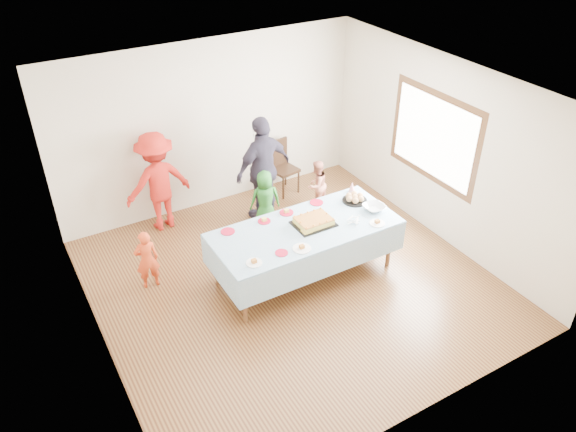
# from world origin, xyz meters

# --- Properties ---
(ground) EXTENTS (5.00, 5.00, 0.00)m
(ground) POSITION_xyz_m (0.00, 0.00, 0.00)
(ground) COLOR #482514
(ground) RESTS_ON ground
(room_walls) EXTENTS (5.04, 5.04, 2.72)m
(room_walls) POSITION_xyz_m (0.05, 0.00, 1.77)
(room_walls) COLOR beige
(room_walls) RESTS_ON ground
(party_table) EXTENTS (2.50, 1.10, 0.78)m
(party_table) POSITION_xyz_m (0.24, 0.06, 0.72)
(party_table) COLOR brown
(party_table) RESTS_ON ground
(birthday_cake) EXTENTS (0.53, 0.41, 0.09)m
(birthday_cake) POSITION_xyz_m (0.37, 0.07, 0.82)
(birthday_cake) COLOR black
(birthday_cake) RESTS_ON party_table
(rolls_tray) EXTENTS (0.35, 0.35, 0.11)m
(rolls_tray) POSITION_xyz_m (1.19, 0.28, 0.82)
(rolls_tray) COLOR black
(rolls_tray) RESTS_ON party_table
(punch_bowl) EXTENTS (0.29, 0.29, 0.07)m
(punch_bowl) POSITION_xyz_m (1.29, -0.05, 0.82)
(punch_bowl) COLOR silver
(punch_bowl) RESTS_ON party_table
(party_hat) EXTENTS (0.09, 0.09, 0.16)m
(party_hat) POSITION_xyz_m (1.31, 0.51, 0.86)
(party_hat) COLOR white
(party_hat) RESTS_ON party_table
(fork_pile) EXTENTS (0.24, 0.18, 0.07)m
(fork_pile) POSITION_xyz_m (0.88, -0.17, 0.81)
(fork_pile) COLOR white
(fork_pile) RESTS_ON party_table
(plate_red_far_a) EXTENTS (0.19, 0.19, 0.01)m
(plate_red_far_a) POSITION_xyz_m (-0.69, 0.48, 0.79)
(plate_red_far_a) COLOR #B60D2B
(plate_red_far_a) RESTS_ON party_table
(plate_red_far_b) EXTENTS (0.17, 0.17, 0.01)m
(plate_red_far_b) POSITION_xyz_m (-0.16, 0.46, 0.79)
(plate_red_far_b) COLOR #B60D2B
(plate_red_far_b) RESTS_ON party_table
(plate_red_far_c) EXTENTS (0.19, 0.19, 0.01)m
(plate_red_far_c) POSITION_xyz_m (0.20, 0.49, 0.79)
(plate_red_far_c) COLOR #B60D2B
(plate_red_far_c) RESTS_ON party_table
(plate_red_far_d) EXTENTS (0.19, 0.19, 0.01)m
(plate_red_far_d) POSITION_xyz_m (0.70, 0.50, 0.79)
(plate_red_far_d) COLOR #B60D2B
(plate_red_far_d) RESTS_ON party_table
(plate_red_near) EXTENTS (0.16, 0.16, 0.01)m
(plate_red_near) POSITION_xyz_m (-0.31, -0.28, 0.79)
(plate_red_near) COLOR #B60D2B
(plate_red_near) RESTS_ON party_table
(plate_white_left) EXTENTS (0.20, 0.20, 0.01)m
(plate_white_left) POSITION_xyz_m (-0.69, -0.28, 0.79)
(plate_white_left) COLOR white
(plate_white_left) RESTS_ON party_table
(plate_white_mid) EXTENTS (0.23, 0.23, 0.01)m
(plate_white_mid) POSITION_xyz_m (-0.05, -0.32, 0.79)
(plate_white_mid) COLOR white
(plate_white_mid) RESTS_ON party_table
(plate_white_right) EXTENTS (0.21, 0.21, 0.01)m
(plate_white_right) POSITION_xyz_m (1.11, -0.34, 0.79)
(plate_white_right) COLOR white
(plate_white_right) RESTS_ON party_table
(dining_chair) EXTENTS (0.46, 0.46, 0.92)m
(dining_chair) POSITION_xyz_m (1.11, 2.23, 0.51)
(dining_chair) COLOR black
(dining_chair) RESTS_ON ground
(toddler_left) EXTENTS (0.34, 0.24, 0.87)m
(toddler_left) POSITION_xyz_m (-1.68, 0.90, 0.43)
(toddler_left) COLOR red
(toddler_left) RESTS_ON ground
(toddler_mid) EXTENTS (0.54, 0.42, 0.96)m
(toddler_mid) POSITION_xyz_m (0.34, 1.37, 0.48)
(toddler_mid) COLOR #236A24
(toddler_mid) RESTS_ON ground
(toddler_right) EXTENTS (0.49, 0.44, 0.83)m
(toddler_right) POSITION_xyz_m (1.33, 1.47, 0.42)
(toddler_right) COLOR #D67D63
(toddler_right) RESTS_ON ground
(adult_left) EXTENTS (1.06, 0.66, 1.57)m
(adult_left) POSITION_xyz_m (-1.03, 2.20, 0.79)
(adult_left) COLOR red
(adult_left) RESTS_ON ground
(adult_right) EXTENTS (1.06, 0.61, 1.71)m
(adult_right) POSITION_xyz_m (0.46, 1.65, 0.85)
(adult_right) COLOR #322D3E
(adult_right) RESTS_ON ground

